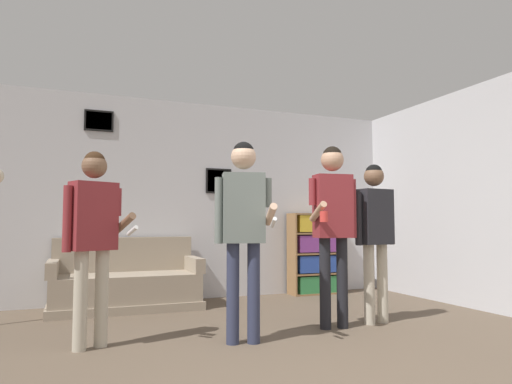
{
  "coord_description": "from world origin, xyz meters",
  "views": [
    {
      "loc": [
        -1.49,
        -2.43,
        1.02
      ],
      "look_at": [
        0.19,
        1.86,
        1.34
      ],
      "focal_mm": 32.0,
      "sensor_mm": 36.0,
      "label": 1
    }
  ],
  "objects_px": {
    "person_watcher_holding_cup": "(333,214)",
    "couch": "(126,285)",
    "person_spectator_near_bookshelf": "(375,225)",
    "bookshelf": "(317,253)",
    "person_player_foreground_left": "(93,227)",
    "person_player_foreground_center": "(243,217)"
  },
  "relations": [
    {
      "from": "couch",
      "to": "person_spectator_near_bookshelf",
      "type": "height_order",
      "value": "person_spectator_near_bookshelf"
    },
    {
      "from": "bookshelf",
      "to": "person_watcher_holding_cup",
      "type": "distance_m",
      "value": 2.29
    },
    {
      "from": "bookshelf",
      "to": "person_watcher_holding_cup",
      "type": "bearing_deg",
      "value": -114.79
    },
    {
      "from": "person_player_foreground_left",
      "to": "person_watcher_holding_cup",
      "type": "distance_m",
      "value": 2.24
    },
    {
      "from": "person_player_foreground_center",
      "to": "couch",
      "type": "bearing_deg",
      "value": 110.95
    },
    {
      "from": "person_watcher_holding_cup",
      "to": "person_spectator_near_bookshelf",
      "type": "relative_size",
      "value": 1.09
    },
    {
      "from": "person_player_foreground_left",
      "to": "person_watcher_holding_cup",
      "type": "bearing_deg",
      "value": -2.62
    },
    {
      "from": "person_watcher_holding_cup",
      "to": "couch",
      "type": "bearing_deg",
      "value": 134.54
    },
    {
      "from": "bookshelf",
      "to": "person_spectator_near_bookshelf",
      "type": "height_order",
      "value": "person_spectator_near_bookshelf"
    },
    {
      "from": "couch",
      "to": "person_player_foreground_left",
      "type": "xyz_separation_m",
      "value": [
        -0.44,
        -1.72,
        0.71
      ]
    },
    {
      "from": "bookshelf",
      "to": "person_player_foreground_left",
      "type": "bearing_deg",
      "value": -148.8
    },
    {
      "from": "bookshelf",
      "to": "person_spectator_near_bookshelf",
      "type": "distance_m",
      "value": 2.06
    },
    {
      "from": "couch",
      "to": "person_player_foreground_left",
      "type": "bearing_deg",
      "value": -104.48
    },
    {
      "from": "person_watcher_holding_cup",
      "to": "person_spectator_near_bookshelf",
      "type": "distance_m",
      "value": 0.54
    },
    {
      "from": "couch",
      "to": "person_player_foreground_left",
      "type": "relative_size",
      "value": 1.08
    },
    {
      "from": "couch",
      "to": "person_spectator_near_bookshelf",
      "type": "xyz_separation_m",
      "value": [
        2.32,
        -1.78,
        0.72
      ]
    },
    {
      "from": "bookshelf",
      "to": "person_player_foreground_center",
      "type": "distance_m",
      "value": 3.0
    },
    {
      "from": "couch",
      "to": "person_watcher_holding_cup",
      "type": "height_order",
      "value": "person_watcher_holding_cup"
    },
    {
      "from": "couch",
      "to": "person_spectator_near_bookshelf",
      "type": "bearing_deg",
      "value": -37.44
    },
    {
      "from": "person_player_foreground_left",
      "to": "person_watcher_holding_cup",
      "type": "height_order",
      "value": "person_watcher_holding_cup"
    },
    {
      "from": "person_spectator_near_bookshelf",
      "to": "couch",
      "type": "bearing_deg",
      "value": 142.56
    },
    {
      "from": "couch",
      "to": "person_watcher_holding_cup",
      "type": "xyz_separation_m",
      "value": [
        1.79,
        -1.82,
        0.83
      ]
    }
  ]
}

